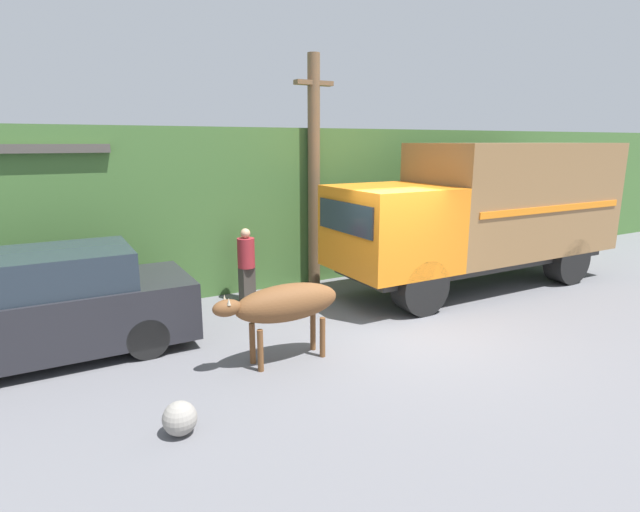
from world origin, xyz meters
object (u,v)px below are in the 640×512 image
at_px(cargo_truck, 489,209).
at_px(roadside_rock, 180,418).
at_px(pedestrian_on_hill, 246,262).
at_px(parked_suv, 44,308).
at_px(brown_cow, 285,304).
at_px(utility_pole, 314,170).

distance_m(cargo_truck, roadside_rock, 8.52).
xyz_separation_m(cargo_truck, pedestrian_on_hill, (-5.37, 1.62, -0.97)).
bearing_deg(parked_suv, brown_cow, -31.92).
relative_size(parked_suv, roadside_rock, 11.18).
bearing_deg(utility_pole, roadside_rock, -132.43).
xyz_separation_m(pedestrian_on_hill, utility_pole, (1.88, 0.43, 1.86)).
bearing_deg(pedestrian_on_hill, parked_suv, 2.29).
distance_m(cargo_truck, pedestrian_on_hill, 5.69).
distance_m(parked_suv, pedestrian_on_hill, 4.00).
height_order(utility_pole, roadside_rock, utility_pole).
bearing_deg(cargo_truck, roadside_rock, -157.38).
bearing_deg(parked_suv, roadside_rock, -68.85).
relative_size(parked_suv, pedestrian_on_hill, 2.87).
height_order(cargo_truck, pedestrian_on_hill, cargo_truck).
bearing_deg(brown_cow, parked_suv, 134.88).
relative_size(brown_cow, pedestrian_on_hill, 1.29).
xyz_separation_m(brown_cow, utility_pole, (2.46, 3.59, 1.79)).
bearing_deg(pedestrian_on_hill, cargo_truck, 147.76).
bearing_deg(utility_pole, parked_suv, -163.83).
relative_size(brown_cow, parked_suv, 0.45).
relative_size(brown_cow, roadside_rock, 5.02).
height_order(cargo_truck, utility_pole, utility_pole).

